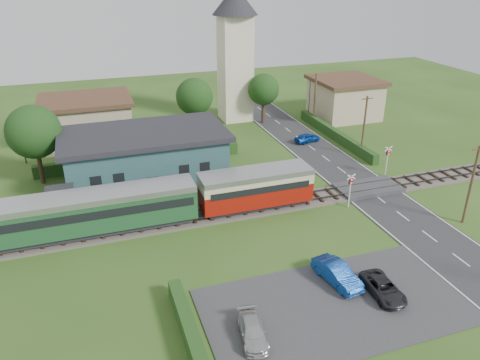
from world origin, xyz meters
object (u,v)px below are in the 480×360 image
object	(u,v)px
house_east	(345,97)
car_on_road	(307,138)
church_tower	(235,45)
pedestrian_far	(79,204)
station_building	(146,157)
car_park_silver	(252,331)
train	(54,217)
pedestrian_near	(212,185)
car_park_dark	(383,288)
equipment_hut	(61,203)
house_west	(87,120)
car_park_blue	(337,273)
crossing_signal_near	(350,186)
crossing_signal_far	(388,157)

from	to	relation	value
house_east	car_on_road	xyz separation A→B (m)	(-9.69, -8.02, -2.19)
church_tower	pedestrian_far	distance (m)	32.46
station_building	car_park_silver	size ratio (longest dim) A/B	4.50
train	car_park_silver	xyz separation A→B (m)	(10.99, -15.02, -1.58)
station_building	train	size ratio (longest dim) A/B	0.37
pedestrian_near	pedestrian_far	distance (m)	11.86
church_tower	house_east	xyz separation A→B (m)	(15.00, -4.00, -7.43)
house_east	car_park_dark	distance (m)	40.36
equipment_hut	car_park_dark	distance (m)	26.50
equipment_hut	house_east	distance (m)	42.41
train	house_west	xyz separation A→B (m)	(3.49, 23.00, 0.61)
car_park_blue	car_park_silver	bearing A→B (deg)	-166.58
car_park_blue	car_park_dark	xyz separation A→B (m)	(2.20, -2.22, -0.15)
car_park_dark	train	bearing A→B (deg)	148.10
equipment_hut	pedestrian_near	xyz separation A→B (m)	(13.22, 0.25, -0.46)
car_park_silver	car_park_dark	bearing A→B (deg)	14.18
church_tower	car_park_blue	bearing A→B (deg)	-97.74
crossing_signal_near	pedestrian_far	size ratio (longest dim) A/B	1.91
crossing_signal_far	car_park_silver	bearing A→B (deg)	-140.47
train	house_west	bearing A→B (deg)	81.38
equipment_hut	car_on_road	world-z (taller)	equipment_hut
equipment_hut	car_park_blue	bearing A→B (deg)	-40.15
house_west	car_park_silver	world-z (taller)	house_west
car_park_blue	pedestrian_far	bearing A→B (deg)	127.21
car_park_blue	church_tower	bearing A→B (deg)	72.44
church_tower	car_on_road	xyz separation A→B (m)	(5.31, -12.02, -9.62)
equipment_hut	car_on_road	distance (m)	30.31
equipment_hut	crossing_signal_far	bearing A→B (deg)	-1.46
car_park_blue	crossing_signal_far	bearing A→B (deg)	36.22
equipment_hut	pedestrian_near	size ratio (longest dim) A/B	1.53
car_on_road	house_east	bearing A→B (deg)	-62.22
house_west	car_on_road	world-z (taller)	house_west
crossing_signal_far	car_park_silver	size ratio (longest dim) A/B	0.92
crossing_signal_near	train	bearing A→B (deg)	174.48
house_west	pedestrian_far	bearing A→B (deg)	-94.81
train	crossing_signal_far	distance (m)	32.18
equipment_hut	house_east	world-z (taller)	house_east
station_building	car_park_dark	world-z (taller)	station_building
station_building	pedestrian_near	distance (m)	7.74
house_east	train	bearing A→B (deg)	-150.25
train	car_park_silver	size ratio (longest dim) A/B	12.16
crossing_signal_near	car_park_blue	xyz separation A→B (m)	(-6.54, -9.46, -1.38)
station_building	car_on_road	distance (m)	21.02
house_east	pedestrian_near	world-z (taller)	house_east
house_east	car_park_blue	bearing A→B (deg)	-120.75
car_park_blue	crossing_signal_near	bearing A→B (deg)	45.49
crossing_signal_far	pedestrian_near	world-z (taller)	crossing_signal_far
car_park_blue	car_park_silver	distance (m)	8.01
crossing_signal_near	pedestrian_near	world-z (taller)	crossing_signal_near
station_building	crossing_signal_far	size ratio (longest dim) A/B	4.88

